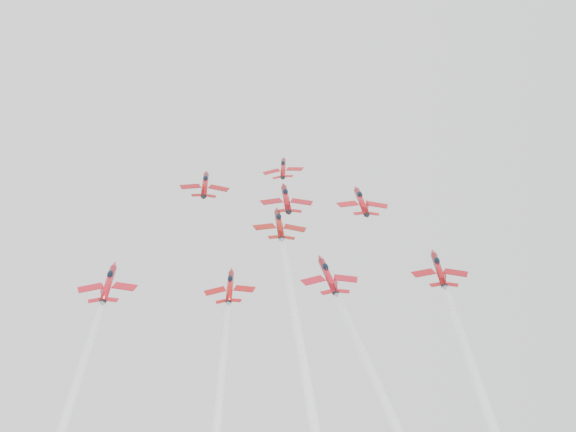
{
  "coord_description": "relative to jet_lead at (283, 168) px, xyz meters",
  "views": [
    {
      "loc": [
        -7.55,
        -147.85,
        136.76
      ],
      "look_at": [
        0.0,
        2.0,
        156.4
      ],
      "focal_mm": 50.0,
      "sensor_mm": 36.0,
      "label": 1
    }
  ],
  "objects": [
    {
      "name": "jet_row2_center",
      "position": [
        0.06,
        -12.57,
        -8.55
      ],
      "size": [
        10.51,
        13.16,
        9.37
      ],
      "rotation": [
        0.6,
        -0.0,
        0.05
      ],
      "color": "maroon"
    },
    {
      "name": "jet_center",
      "position": [
        -1.67,
        -61.94,
        -42.28
      ],
      "size": [
        10.02,
        90.82,
        62.47
      ],
      "rotation": [
        0.6,
        0.03,
        0.08
      ],
      "color": "maroon"
    },
    {
      "name": "jet_row2_right",
      "position": [
        15.01,
        -13.42,
        -9.13
      ],
      "size": [
        10.36,
        12.97,
        9.23
      ],
      "rotation": [
        0.6,
        0.01,
        0.08
      ],
      "color": "#AE1017"
    },
    {
      "name": "jet_row2_left",
      "position": [
        -16.37,
        -7.3,
        -4.96
      ],
      "size": [
        10.14,
        12.69,
        9.03
      ],
      "rotation": [
        0.6,
        0.05,
        0.03
      ],
      "color": "maroon"
    },
    {
      "name": "jet_lead",
      "position": [
        0.0,
        0.0,
        0.0
      ],
      "size": [
        8.88,
        11.11,
        7.91
      ],
      "rotation": [
        0.6,
        -0.1,
        -0.13
      ],
      "color": "#A60F15"
    }
  ]
}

